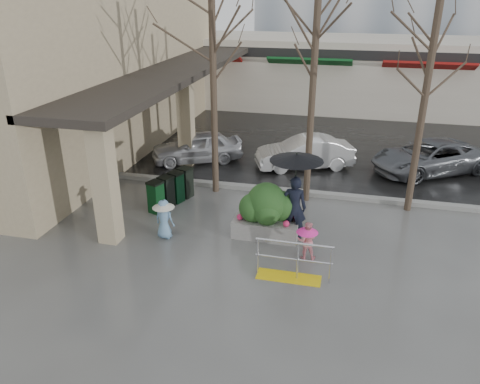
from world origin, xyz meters
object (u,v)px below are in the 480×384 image
at_px(child_pink, 307,238).
at_px(car_c, 429,157).
at_px(tree_west, 213,42).
at_px(news_boxes, 171,189).
at_px(car_b, 305,153).
at_px(tree_midwest, 316,39).
at_px(tree_mideast, 432,56).
at_px(planter, 267,211).
at_px(handrail, 292,265).
at_px(car_a, 197,147).
at_px(woman, 295,188).
at_px(child_blue, 164,216).

distance_m(child_pink, car_c, 8.46).
bearing_deg(tree_west, news_boxes, -128.41).
bearing_deg(tree_west, car_b, 48.13).
relative_size(tree_midwest, tree_mideast, 1.08).
distance_m(planter, car_b, 5.89).
height_order(handrail, tree_midwest, tree_midwest).
xyz_separation_m(news_boxes, car_a, (-0.51, 4.21, 0.10)).
bearing_deg(tree_midwest, tree_west, -180.00).
bearing_deg(woman, child_pink, 114.14).
distance_m(child_blue, news_boxes, 2.29).
height_order(woman, child_blue, woman).
height_order(handrail, child_pink, child_pink).
xyz_separation_m(handrail, tree_midwest, (-0.16, 4.80, 4.86)).
height_order(tree_mideast, woman, tree_mideast).
height_order(tree_west, car_c, tree_west).
bearing_deg(woman, handrail, 95.74).
xyz_separation_m(handrail, car_c, (4.17, 8.53, 0.25)).
xyz_separation_m(child_pink, car_a, (-5.23, 6.58, 0.03)).
relative_size(tree_west, car_a, 1.84).
xyz_separation_m(woman, child_pink, (0.49, -1.05, -0.94)).
bearing_deg(planter, woman, 4.37).
relative_size(child_pink, child_blue, 0.90).
distance_m(tree_midwest, child_pink, 5.99).
relative_size(woman, child_pink, 2.43).
relative_size(tree_mideast, car_a, 1.76).
distance_m(tree_west, car_a, 5.51).
xyz_separation_m(handrail, child_blue, (-3.83, 1.21, 0.32)).
xyz_separation_m(news_boxes, car_b, (3.89, 4.50, 0.10)).
bearing_deg(planter, car_b, 85.82).
bearing_deg(tree_west, tree_midwest, 0.00).
relative_size(tree_midwest, car_b, 1.83).
xyz_separation_m(tree_midwest, car_c, (4.33, 3.73, -4.60)).
relative_size(tree_mideast, woman, 2.52).
bearing_deg(tree_midwest, car_c, 40.73).
height_order(handrail, news_boxes, news_boxes).
bearing_deg(child_pink, car_c, -124.14).
bearing_deg(woman, child_blue, 12.77).
bearing_deg(tree_west, tree_mideast, 0.00).
relative_size(planter, news_boxes, 0.98).
height_order(planter, car_c, planter).
height_order(tree_midwest, news_boxes, tree_midwest).
xyz_separation_m(tree_west, planter, (2.35, -2.78, -4.30)).
xyz_separation_m(tree_mideast, car_b, (-3.72, 3.10, -4.23)).
bearing_deg(handrail, child_blue, 162.49).
bearing_deg(tree_west, woman, -41.09).
bearing_deg(planter, tree_midwest, 72.93).
xyz_separation_m(handrail, tree_mideast, (3.14, 4.80, 4.48)).
height_order(car_a, car_b, same).
distance_m(handrail, car_b, 7.92).
bearing_deg(tree_mideast, woman, -141.24).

